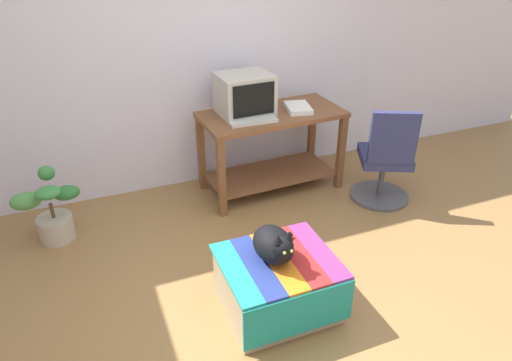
# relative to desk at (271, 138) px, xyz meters

# --- Properties ---
(ground_plane) EXTENTS (14.00, 14.00, 0.00)m
(ground_plane) POSITION_rel_desk_xyz_m (-0.53, -1.60, -0.50)
(ground_plane) COLOR olive
(back_wall) EXTENTS (8.00, 0.10, 2.60)m
(back_wall) POSITION_rel_desk_xyz_m (-0.53, 0.45, 0.80)
(back_wall) COLOR silver
(back_wall) RESTS_ON ground_plane
(desk) EXTENTS (1.27, 0.65, 0.75)m
(desk) POSITION_rel_desk_xyz_m (0.00, 0.00, 0.00)
(desk) COLOR brown
(desk) RESTS_ON ground_plane
(tv_monitor) EXTENTS (0.46, 0.41, 0.34)m
(tv_monitor) POSITION_rel_desk_xyz_m (-0.22, 0.07, 0.41)
(tv_monitor) COLOR #BCB7A8
(tv_monitor) RESTS_ON desk
(keyboard) EXTENTS (0.41, 0.17, 0.02)m
(keyboard) POSITION_rel_desk_xyz_m (-0.23, -0.15, 0.25)
(keyboard) COLOR beige
(keyboard) RESTS_ON desk
(book) EXTENTS (0.25, 0.32, 0.04)m
(book) POSITION_rel_desk_xyz_m (0.24, -0.03, 0.26)
(book) COLOR white
(book) RESTS_ON desk
(ottoman_with_blanket) EXTENTS (0.70, 0.63, 0.39)m
(ottoman_with_blanket) POSITION_rel_desk_xyz_m (-0.59, -1.46, -0.31)
(ottoman_with_blanket) COLOR tan
(ottoman_with_blanket) RESTS_ON ground_plane
(cat) EXTENTS (0.34, 0.36, 0.26)m
(cat) POSITION_rel_desk_xyz_m (-0.61, -1.44, -0.01)
(cat) COLOR black
(cat) RESTS_ON ottoman_with_blanket
(potted_plant) EXTENTS (0.49, 0.39, 0.58)m
(potted_plant) POSITION_rel_desk_xyz_m (-1.89, -0.14, -0.26)
(potted_plant) COLOR #B7A893
(potted_plant) RESTS_ON ground_plane
(office_chair) EXTENTS (0.56, 0.56, 0.89)m
(office_chair) POSITION_rel_desk_xyz_m (0.82, -0.59, -0.12)
(office_chair) COLOR #4C4C51
(office_chair) RESTS_ON ground_plane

